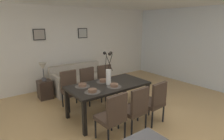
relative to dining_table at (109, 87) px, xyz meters
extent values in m
plane|color=tan|center=(0.02, -0.66, -0.66)|extent=(9.00, 9.00, 0.00)
cube|color=silver|center=(0.02, 2.59, 0.64)|extent=(9.00, 0.10, 2.60)
cube|color=white|center=(3.67, -0.26, 0.64)|extent=(0.10, 6.30, 2.60)
cube|color=black|center=(0.00, 0.00, 0.05)|extent=(1.80, 0.93, 0.05)
cube|color=black|center=(0.84, 0.41, -0.32)|extent=(0.07, 0.07, 0.69)
cube|color=black|center=(-0.84, 0.41, -0.32)|extent=(0.07, 0.07, 0.69)
cube|color=black|center=(0.84, -0.41, -0.32)|extent=(0.07, 0.07, 0.69)
cube|color=black|center=(-0.84, -0.41, -0.32)|extent=(0.07, 0.07, 0.69)
cube|color=#3D2D23|center=(-0.52, -0.78, -0.24)|extent=(0.46, 0.46, 0.08)
cube|color=#3D2D23|center=(-0.51, -0.97, 0.02)|extent=(0.42, 0.08, 0.48)
cylinder|color=black|center=(-0.34, -0.58, -0.47)|extent=(0.04, 0.04, 0.38)
cylinder|color=black|center=(-0.72, -0.60, -0.47)|extent=(0.04, 0.04, 0.38)
cylinder|color=black|center=(-0.32, -0.96, -0.47)|extent=(0.04, 0.04, 0.38)
cylinder|color=black|center=(-0.70, -0.98, -0.47)|extent=(0.04, 0.04, 0.38)
cube|color=#3D2D23|center=(-0.51, 0.82, -0.24)|extent=(0.45, 0.45, 0.08)
cube|color=#3D2D23|center=(-0.52, 1.01, 0.02)|extent=(0.42, 0.07, 0.48)
cylinder|color=black|center=(-0.70, 0.63, -0.47)|extent=(0.04, 0.04, 0.38)
cylinder|color=black|center=(-0.32, 0.64, -0.47)|extent=(0.04, 0.04, 0.38)
cylinder|color=black|center=(-0.71, 1.01, -0.47)|extent=(0.04, 0.04, 0.38)
cylinder|color=black|center=(-0.33, 1.02, -0.47)|extent=(0.04, 0.04, 0.38)
cube|color=#3D2D23|center=(0.01, -0.79, -0.24)|extent=(0.45, 0.45, 0.08)
cube|color=#3D2D23|center=(0.01, -0.98, 0.02)|extent=(0.42, 0.07, 0.48)
cylinder|color=black|center=(0.19, -0.60, -0.47)|extent=(0.04, 0.04, 0.38)
cylinder|color=black|center=(-0.19, -0.61, -0.47)|extent=(0.04, 0.04, 0.38)
cylinder|color=black|center=(0.20, -0.98, -0.47)|extent=(0.04, 0.04, 0.38)
cylinder|color=black|center=(-0.18, -0.99, -0.47)|extent=(0.04, 0.04, 0.38)
cube|color=#3D2D23|center=(0.02, 0.82, -0.24)|extent=(0.47, 0.47, 0.08)
cube|color=#3D2D23|center=(0.01, 1.01, 0.02)|extent=(0.42, 0.09, 0.48)
cylinder|color=black|center=(-0.15, 0.62, -0.47)|extent=(0.04, 0.04, 0.38)
cylinder|color=black|center=(0.23, 0.64, -0.47)|extent=(0.04, 0.04, 0.38)
cylinder|color=black|center=(-0.18, 1.00, -0.47)|extent=(0.04, 0.04, 0.38)
cylinder|color=black|center=(0.20, 1.02, -0.47)|extent=(0.04, 0.04, 0.38)
cube|color=#3D2D23|center=(0.54, -0.79, -0.24)|extent=(0.47, 0.47, 0.08)
cube|color=#3D2D23|center=(0.55, -0.98, 0.02)|extent=(0.42, 0.08, 0.48)
cylinder|color=black|center=(0.72, -0.59, -0.47)|extent=(0.04, 0.04, 0.38)
cylinder|color=black|center=(0.34, -0.62, -0.47)|extent=(0.04, 0.04, 0.38)
cylinder|color=black|center=(0.74, -0.97, -0.47)|extent=(0.04, 0.04, 0.38)
cylinder|color=black|center=(0.36, -1.00, -0.47)|extent=(0.04, 0.04, 0.38)
cube|color=#3D2D23|center=(0.56, 0.81, -0.24)|extent=(0.46, 0.46, 0.08)
cube|color=#3D2D23|center=(0.57, 1.00, 0.02)|extent=(0.42, 0.08, 0.48)
cylinder|color=black|center=(0.36, 0.63, -0.47)|extent=(0.04, 0.04, 0.38)
cylinder|color=black|center=(0.74, 0.61, -0.47)|extent=(0.04, 0.04, 0.38)
cylinder|color=black|center=(0.38, 1.01, -0.47)|extent=(0.04, 0.04, 0.38)
cylinder|color=black|center=(0.76, 0.99, -0.47)|extent=(0.04, 0.04, 0.38)
cylinder|color=white|center=(0.00, 0.00, 0.25)|extent=(0.11, 0.11, 0.34)
cylinder|color=black|center=(0.06, 0.02, 0.58)|extent=(0.05, 0.12, 0.37)
sphere|color=black|center=(0.09, 0.03, 0.78)|extent=(0.07, 0.07, 0.07)
cylinder|color=black|center=(-0.03, 0.05, 0.58)|extent=(0.08, 0.05, 0.38)
sphere|color=black|center=(-0.05, 0.08, 0.78)|extent=(0.07, 0.07, 0.07)
cylinder|color=black|center=(-0.02, -0.06, 0.58)|extent=(0.15, 0.06, 0.36)
sphere|color=black|center=(-0.03, -0.09, 0.78)|extent=(0.07, 0.07, 0.07)
cylinder|color=#4C4742|center=(-0.54, -0.21, 0.08)|extent=(0.32, 0.32, 0.01)
cylinder|color=brown|center=(-0.54, -0.21, 0.11)|extent=(0.17, 0.17, 0.06)
cylinder|color=brown|center=(-0.54, -0.21, 0.13)|extent=(0.13, 0.13, 0.04)
cylinder|color=#4C4742|center=(-0.54, 0.21, 0.08)|extent=(0.32, 0.32, 0.01)
cylinder|color=brown|center=(-0.54, 0.21, 0.11)|extent=(0.17, 0.17, 0.06)
cylinder|color=brown|center=(-0.54, 0.21, 0.13)|extent=(0.13, 0.13, 0.04)
cylinder|color=#4C4742|center=(0.00, -0.21, 0.08)|extent=(0.32, 0.32, 0.01)
cylinder|color=brown|center=(0.00, -0.21, 0.11)|extent=(0.17, 0.17, 0.06)
cylinder|color=brown|center=(0.00, -0.21, 0.13)|extent=(0.13, 0.13, 0.04)
cylinder|color=#4C4742|center=(0.00, 0.21, 0.08)|extent=(0.32, 0.32, 0.01)
cylinder|color=brown|center=(0.00, 0.21, 0.11)|extent=(0.17, 0.17, 0.06)
cylinder|color=brown|center=(0.00, 0.21, 0.13)|extent=(0.13, 0.13, 0.04)
cube|color=#B2A899|center=(0.22, 1.85, -0.45)|extent=(1.70, 0.84, 0.42)
cube|color=#B2A899|center=(0.22, 2.19, -0.05)|extent=(1.70, 0.16, 0.38)
cube|color=#B2A899|center=(1.03, 1.85, -0.14)|extent=(0.10, 0.84, 0.20)
cube|color=#B2A899|center=(-0.58, 1.85, -0.14)|extent=(0.10, 0.84, 0.20)
cube|color=#33261E|center=(-0.89, 1.84, -0.40)|extent=(0.36, 0.36, 0.52)
cylinder|color=#4C4C51|center=(-0.89, 1.84, -0.10)|extent=(0.12, 0.12, 0.08)
cylinder|color=#4C4C51|center=(-0.89, 1.84, 0.08)|extent=(0.02, 0.02, 0.30)
cone|color=beige|center=(-0.89, 1.84, 0.28)|extent=(0.22, 0.22, 0.18)
cube|color=black|center=(-0.72, 2.52, 1.08)|extent=(0.35, 0.02, 0.33)
cube|color=#9E9389|center=(-0.72, 2.51, 1.08)|extent=(0.30, 0.01, 0.28)
cube|color=black|center=(0.72, 2.52, 1.08)|extent=(0.34, 0.02, 0.33)
cube|color=#B2B2AD|center=(0.72, 2.51, 1.08)|extent=(0.29, 0.01, 0.28)
camera|label=1|loc=(-2.24, -3.15, 1.39)|focal=29.10mm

